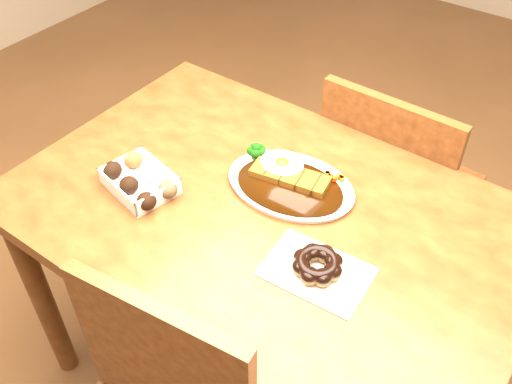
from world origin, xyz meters
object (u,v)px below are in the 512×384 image
Objects in this scene: chair_far at (392,189)px; pon_de_ring at (317,265)px; katsu_curry_plate at (289,181)px; table at (265,238)px; donut_box at (140,180)px.

chair_far is 0.70m from pon_de_ring.
chair_far is at bearing 97.74° from pon_de_ring.
chair_far reaches higher than pon_de_ring.
chair_far reaches higher than katsu_curry_plate.
katsu_curry_plate is at bearing 90.72° from table.
donut_box is (-0.40, -0.65, 0.30)m from chair_far.
table is at bearing 154.96° from pon_de_ring.
table is 1.38× the size of chair_far.
chair_far is 4.27× the size of donut_box.
table is 5.88× the size of donut_box.
pon_de_ring reaches higher than table.
pon_de_ring is at bearing -25.04° from table.
donut_box is (-0.29, -0.22, 0.01)m from katsu_curry_plate.
donut_box is at bearing -142.80° from katsu_curry_plate.
pon_de_ring is at bearing 3.23° from donut_box.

